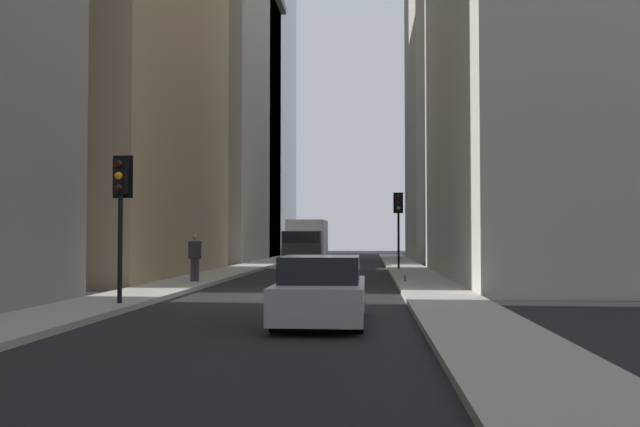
# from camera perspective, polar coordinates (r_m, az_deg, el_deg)

# --- Properties ---
(ground_plane) EXTENTS (135.00, 135.00, 0.00)m
(ground_plane) POSITION_cam_1_polar(r_m,az_deg,el_deg) (21.17, -2.41, -6.89)
(ground_plane) COLOR black
(sidewalk_right) EXTENTS (90.00, 2.20, 0.14)m
(sidewalk_right) POSITION_cam_1_polar(r_m,az_deg,el_deg) (22.13, -14.14, -6.44)
(sidewalk_right) COLOR #A8A399
(sidewalk_right) RESTS_ON ground_plane
(sidewalk_left) EXTENTS (90.00, 2.20, 0.14)m
(sidewalk_left) POSITION_cam_1_polar(r_m,az_deg,el_deg) (21.14, 9.89, -6.68)
(sidewalk_left) COLOR #A8A399
(sidewalk_left) RESTS_ON ground_plane
(building_left_far) EXTENTS (14.02, 10.50, 33.00)m
(building_left_far) POSITION_cam_1_polar(r_m,az_deg,el_deg) (55.40, 12.82, 13.46)
(building_left_far) COLOR #A8A091
(building_left_far) RESTS_ON ground_plane
(building_right_far) EXTENTS (19.09, 10.50, 24.63)m
(building_right_far) POSITION_cam_1_polar(r_m,az_deg,el_deg) (54.36, -9.93, 9.20)
(building_right_far) COLOR gray
(building_right_far) RESTS_ON ground_plane
(delivery_truck) EXTENTS (6.46, 2.25, 2.84)m
(delivery_truck) POSITION_cam_1_polar(r_m,az_deg,el_deg) (41.34, -1.16, -2.47)
(delivery_truck) COLOR silver
(delivery_truck) RESTS_ON ground_plane
(sedan_silver) EXTENTS (4.30, 1.78, 1.42)m
(sedan_silver) POSITION_cam_1_polar(r_m,az_deg,el_deg) (14.24, 0.12, -6.61)
(sedan_silver) COLOR #B7BABF
(sedan_silver) RESTS_ON ground_plane
(traffic_light_foreground) EXTENTS (0.43, 0.52, 3.77)m
(traffic_light_foreground) POSITION_cam_1_polar(r_m,az_deg,el_deg) (17.97, -16.43, 1.59)
(traffic_light_foreground) COLOR black
(traffic_light_foreground) RESTS_ON sidewalk_right
(traffic_light_midblock) EXTENTS (0.43, 0.52, 4.04)m
(traffic_light_midblock) POSITION_cam_1_polar(r_m,az_deg,el_deg) (36.09, 6.61, 0.09)
(traffic_light_midblock) COLOR black
(traffic_light_midblock) RESTS_ON sidewalk_left
(pedestrian) EXTENTS (0.26, 0.44, 1.77)m
(pedestrian) POSITION_cam_1_polar(r_m,az_deg,el_deg) (25.98, -10.48, -3.51)
(pedestrian) COLOR #33333D
(pedestrian) RESTS_ON sidewalk_right
(discarded_bottle) EXTENTS (0.07, 0.07, 0.27)m
(discarded_bottle) POSITION_cam_1_polar(r_m,az_deg,el_deg) (25.83, 7.17, -5.44)
(discarded_bottle) COLOR brown
(discarded_bottle) RESTS_ON sidewalk_left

